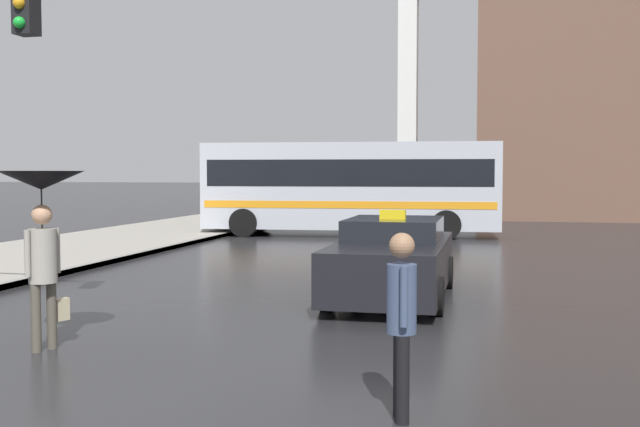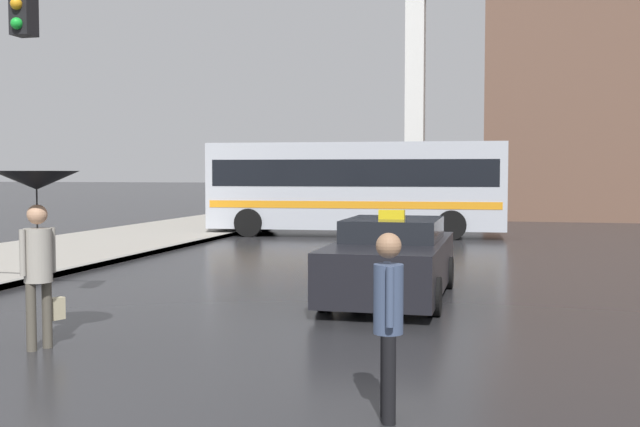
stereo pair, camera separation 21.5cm
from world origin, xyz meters
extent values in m
cube|color=black|center=(2.16, 7.87, 0.58)|extent=(1.80, 4.50, 0.83)
cube|color=black|center=(2.16, 8.10, 1.19)|extent=(1.58, 2.03, 0.38)
cylinder|color=black|center=(3.01, 6.48, 0.30)|extent=(0.20, 0.60, 0.60)
cylinder|color=black|center=(1.30, 6.48, 0.30)|extent=(0.20, 0.60, 0.60)
cylinder|color=black|center=(3.01, 9.27, 0.30)|extent=(0.20, 0.60, 0.60)
cylinder|color=black|center=(1.30, 9.27, 0.30)|extent=(0.20, 0.60, 0.60)
cube|color=yellow|center=(2.16, 7.87, 1.46)|extent=(0.44, 0.16, 0.16)
cube|color=#B2B7C1|center=(-0.92, 20.55, 1.72)|extent=(10.17, 3.17, 2.92)
cube|color=black|center=(-0.92, 20.55, 2.16)|extent=(9.67, 3.16, 0.89)
cube|color=orange|center=(-0.92, 20.55, 1.11)|extent=(9.87, 3.18, 0.24)
cylinder|color=black|center=(-4.34, 19.11, 0.48)|extent=(0.98, 0.34, 0.96)
cylinder|color=black|center=(-4.50, 21.51, 0.48)|extent=(0.98, 0.34, 0.96)
cylinder|color=black|center=(2.41, 19.57, 0.48)|extent=(0.98, 0.34, 0.96)
cylinder|color=black|center=(2.25, 21.96, 0.48)|extent=(0.98, 0.34, 0.96)
cylinder|color=#4C473D|center=(-1.55, 3.07, 0.42)|extent=(0.16, 0.16, 0.83)
cylinder|color=#4C473D|center=(-1.47, 3.28, 0.42)|extent=(0.16, 0.16, 0.83)
cylinder|color=gray|center=(-1.51, 3.18, 1.16)|extent=(0.44, 0.44, 0.66)
sphere|color=tan|center=(-1.51, 3.18, 1.66)|extent=(0.24, 0.24, 0.24)
cylinder|color=gray|center=(-1.59, 2.98, 1.21)|extent=(0.09, 0.09, 0.56)
cylinder|color=gray|center=(-1.43, 3.37, 1.21)|extent=(0.09, 0.09, 0.56)
cone|color=black|center=(-1.51, 3.18, 2.08)|extent=(1.01, 1.01, 0.23)
cylinder|color=black|center=(-1.51, 3.18, 1.74)|extent=(0.02, 0.02, 0.69)
cube|color=#BFB28C|center=(-1.45, 3.46, 0.46)|extent=(0.16, 0.20, 0.28)
cylinder|color=black|center=(3.02, 1.69, 0.38)|extent=(0.14, 0.14, 0.77)
cylinder|color=black|center=(3.07, 1.47, 0.38)|extent=(0.14, 0.14, 0.77)
cylinder|color=#3D4C6B|center=(3.04, 1.58, 1.07)|extent=(0.31, 0.31, 0.61)
sphere|color=#997051|center=(3.04, 1.58, 1.54)|extent=(0.22, 0.22, 0.22)
cylinder|color=#3D4C6B|center=(3.00, 1.75, 1.12)|extent=(0.08, 0.08, 0.52)
cylinder|color=#3D4C6B|center=(3.08, 1.41, 1.12)|extent=(0.08, 0.08, 0.52)
cube|color=black|center=(-2.39, 4.25, 4.44)|extent=(0.28, 0.28, 0.80)
sphere|color=orange|center=(-2.39, 4.09, 4.44)|extent=(0.16, 0.16, 0.16)
sphere|color=green|center=(-2.39, 4.09, 4.18)|extent=(0.16, 0.16, 0.16)
cube|color=white|center=(-0.18, 31.75, 7.98)|extent=(0.90, 0.90, 15.96)
camera|label=1|loc=(3.79, -4.89, 2.17)|focal=42.00mm
camera|label=2|loc=(3.99, -4.84, 2.17)|focal=42.00mm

